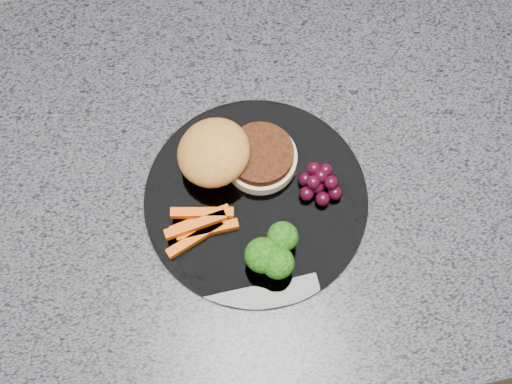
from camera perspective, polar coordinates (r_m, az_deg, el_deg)
island_cabinet at (r=1.29m, az=-0.92°, el=-6.56°), size 1.20×0.60×0.86m
countertop at (r=0.86m, az=-1.36°, el=1.41°), size 1.20×0.60×0.04m
plate at (r=0.83m, az=0.00°, el=-0.60°), size 0.26×0.26×0.01m
burger at (r=0.82m, az=-2.05°, el=2.92°), size 0.15×0.10×0.05m
carrot_sticks at (r=0.81m, az=-4.50°, el=-2.67°), size 0.09×0.05×0.02m
broccoli at (r=0.77m, az=1.36°, el=-4.89°), size 0.06×0.06×0.05m
grape_bunch at (r=0.82m, az=5.16°, el=0.81°), size 0.05×0.05×0.03m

